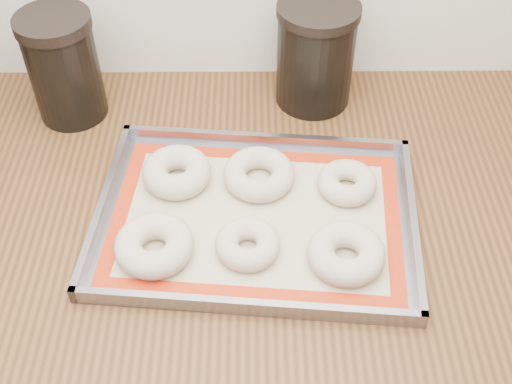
{
  "coord_description": "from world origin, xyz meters",
  "views": [
    {
      "loc": [
        0.12,
        1.01,
        1.61
      ],
      "look_at": [
        0.12,
        1.63,
        0.96
      ],
      "focal_mm": 45.0,
      "sensor_mm": 36.0,
      "label": 1
    }
  ],
  "objects_px": {
    "bagel_front_right": "(346,253)",
    "bagel_back_mid": "(259,174)",
    "bagel_front_left": "(154,245)",
    "canister_right": "(315,54)",
    "canister_mid": "(64,67)",
    "bagel_front_mid": "(248,244)",
    "bagel_back_left": "(177,172)",
    "baking_tray": "(256,217)",
    "bagel_back_right": "(347,183)"
  },
  "relations": [
    {
      "from": "bagel_front_right",
      "to": "bagel_back_mid",
      "type": "bearing_deg",
      "value": 127.08
    },
    {
      "from": "bagel_front_left",
      "to": "canister_right",
      "type": "relative_size",
      "value": 0.6
    },
    {
      "from": "bagel_back_mid",
      "to": "canister_mid",
      "type": "bearing_deg",
      "value": 150.6
    },
    {
      "from": "bagel_front_right",
      "to": "bagel_front_mid",
      "type": "bearing_deg",
      "value": 172.05
    },
    {
      "from": "canister_right",
      "to": "bagel_front_mid",
      "type": "bearing_deg",
      "value": -107.98
    },
    {
      "from": "bagel_back_mid",
      "to": "bagel_back_left",
      "type": "bearing_deg",
      "value": 178.45
    },
    {
      "from": "baking_tray",
      "to": "bagel_back_mid",
      "type": "xyz_separation_m",
      "value": [
        0.0,
        0.07,
        0.02
      ]
    },
    {
      "from": "bagel_back_left",
      "to": "bagel_back_right",
      "type": "distance_m",
      "value": 0.26
    },
    {
      "from": "bagel_back_mid",
      "to": "canister_right",
      "type": "xyz_separation_m",
      "value": [
        0.1,
        0.21,
        0.07
      ]
    },
    {
      "from": "bagel_front_mid",
      "to": "bagel_front_right",
      "type": "xyz_separation_m",
      "value": [
        0.13,
        -0.02,
        0.0
      ]
    },
    {
      "from": "bagel_front_mid",
      "to": "bagel_back_left",
      "type": "relative_size",
      "value": 0.85
    },
    {
      "from": "canister_mid",
      "to": "canister_right",
      "type": "xyz_separation_m",
      "value": [
        0.41,
        0.04,
        -0.0
      ]
    },
    {
      "from": "canister_mid",
      "to": "bagel_back_mid",
      "type": "bearing_deg",
      "value": -29.4
    },
    {
      "from": "baking_tray",
      "to": "bagel_front_right",
      "type": "relative_size",
      "value": 4.57
    },
    {
      "from": "bagel_back_left",
      "to": "canister_right",
      "type": "xyz_separation_m",
      "value": [
        0.22,
        0.21,
        0.07
      ]
    },
    {
      "from": "bagel_back_mid",
      "to": "canister_right",
      "type": "relative_size",
      "value": 0.6
    },
    {
      "from": "bagel_back_left",
      "to": "bagel_front_left",
      "type": "bearing_deg",
      "value": -97.8
    },
    {
      "from": "canister_right",
      "to": "bagel_back_right",
      "type": "bearing_deg",
      "value": -81.18
    },
    {
      "from": "bagel_front_right",
      "to": "bagel_front_left",
      "type": "bearing_deg",
      "value": 176.67
    },
    {
      "from": "bagel_back_left",
      "to": "bagel_back_right",
      "type": "xyz_separation_m",
      "value": [
        0.26,
        -0.02,
        -0.0
      ]
    },
    {
      "from": "bagel_front_mid",
      "to": "bagel_front_left",
      "type": "bearing_deg",
      "value": -178.48
    },
    {
      "from": "baking_tray",
      "to": "bagel_front_mid",
      "type": "relative_size",
      "value": 5.43
    },
    {
      "from": "baking_tray",
      "to": "bagel_back_right",
      "type": "relative_size",
      "value": 5.46
    },
    {
      "from": "baking_tray",
      "to": "bagel_front_left",
      "type": "relative_size",
      "value": 4.45
    },
    {
      "from": "bagel_back_mid",
      "to": "canister_mid",
      "type": "relative_size",
      "value": 0.59
    },
    {
      "from": "bagel_back_left",
      "to": "bagel_back_mid",
      "type": "distance_m",
      "value": 0.13
    },
    {
      "from": "bagel_front_left",
      "to": "bagel_back_right",
      "type": "height_order",
      "value": "bagel_front_left"
    },
    {
      "from": "bagel_front_right",
      "to": "canister_right",
      "type": "height_order",
      "value": "canister_right"
    },
    {
      "from": "bagel_front_left",
      "to": "bagel_front_right",
      "type": "relative_size",
      "value": 1.03
    },
    {
      "from": "bagel_front_mid",
      "to": "bagel_back_right",
      "type": "height_order",
      "value": "same"
    },
    {
      "from": "bagel_front_mid",
      "to": "bagel_back_left",
      "type": "distance_m",
      "value": 0.18
    },
    {
      "from": "baking_tray",
      "to": "bagel_back_left",
      "type": "distance_m",
      "value": 0.14
    },
    {
      "from": "canister_mid",
      "to": "bagel_back_left",
      "type": "bearing_deg",
      "value": -42.42
    },
    {
      "from": "bagel_front_left",
      "to": "canister_mid",
      "type": "height_order",
      "value": "canister_mid"
    },
    {
      "from": "bagel_front_mid",
      "to": "bagel_back_mid",
      "type": "height_order",
      "value": "bagel_back_mid"
    },
    {
      "from": "bagel_front_right",
      "to": "bagel_back_mid",
      "type": "xyz_separation_m",
      "value": [
        -0.12,
        0.15,
        -0.0
      ]
    },
    {
      "from": "bagel_back_left",
      "to": "canister_right",
      "type": "bearing_deg",
      "value": 43.46
    },
    {
      "from": "bagel_front_left",
      "to": "bagel_front_mid",
      "type": "distance_m",
      "value": 0.13
    },
    {
      "from": "canister_right",
      "to": "bagel_front_left",
      "type": "bearing_deg",
      "value": -124.37
    },
    {
      "from": "baking_tray",
      "to": "bagel_back_mid",
      "type": "distance_m",
      "value": 0.08
    },
    {
      "from": "bagel_front_left",
      "to": "canister_right",
      "type": "bearing_deg",
      "value": 55.63
    },
    {
      "from": "bagel_back_mid",
      "to": "canister_mid",
      "type": "distance_m",
      "value": 0.37
    },
    {
      "from": "bagel_front_mid",
      "to": "bagel_back_mid",
      "type": "distance_m",
      "value": 0.14
    },
    {
      "from": "bagel_front_mid",
      "to": "canister_mid",
      "type": "distance_m",
      "value": 0.44
    },
    {
      "from": "bagel_back_right",
      "to": "canister_right",
      "type": "distance_m",
      "value": 0.25
    },
    {
      "from": "bagel_back_right",
      "to": "bagel_front_left",
      "type": "bearing_deg",
      "value": -156.4
    },
    {
      "from": "bagel_back_right",
      "to": "canister_mid",
      "type": "xyz_separation_m",
      "value": [
        -0.45,
        0.2,
        0.07
      ]
    },
    {
      "from": "bagel_front_right",
      "to": "bagel_back_left",
      "type": "xyz_separation_m",
      "value": [
        -0.24,
        0.16,
        0.0
      ]
    },
    {
      "from": "baking_tray",
      "to": "bagel_front_left",
      "type": "xyz_separation_m",
      "value": [
        -0.14,
        -0.07,
        0.02
      ]
    },
    {
      "from": "bagel_back_mid",
      "to": "bagel_back_right",
      "type": "bearing_deg",
      "value": -7.81
    }
  ]
}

